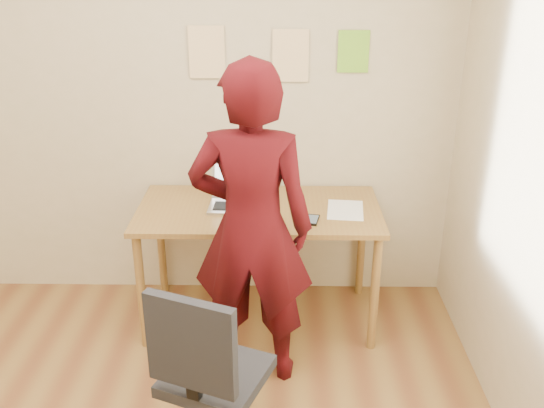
{
  "coord_description": "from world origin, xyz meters",
  "views": [
    {
      "loc": [
        0.69,
        -1.82,
        2.14
      ],
      "look_at": [
        0.64,
        0.95,
        0.95
      ],
      "focal_mm": 40.0,
      "sensor_mm": 36.0,
      "label": 1
    }
  ],
  "objects_px": {
    "phone": "(312,220)",
    "office_chair": "(210,390)",
    "desk": "(259,222)",
    "laptop": "(237,196)",
    "person": "(252,229)"
  },
  "relations": [
    {
      "from": "phone",
      "to": "office_chair",
      "type": "height_order",
      "value": "office_chair"
    },
    {
      "from": "desk",
      "to": "laptop",
      "type": "relative_size",
      "value": 4.29
    },
    {
      "from": "desk",
      "to": "person",
      "type": "relative_size",
      "value": 0.83
    },
    {
      "from": "laptop",
      "to": "person",
      "type": "xyz_separation_m",
      "value": [
        0.11,
        -0.55,
        0.06
      ]
    },
    {
      "from": "phone",
      "to": "office_chair",
      "type": "bearing_deg",
      "value": -104.53
    },
    {
      "from": "desk",
      "to": "phone",
      "type": "height_order",
      "value": "phone"
    },
    {
      "from": "desk",
      "to": "person",
      "type": "bearing_deg",
      "value": -92.03
    },
    {
      "from": "phone",
      "to": "office_chair",
      "type": "xyz_separation_m",
      "value": [
        -0.47,
        -0.97,
        -0.35
      ]
    },
    {
      "from": "phone",
      "to": "person",
      "type": "relative_size",
      "value": 0.09
    },
    {
      "from": "office_chair",
      "to": "person",
      "type": "bearing_deg",
      "value": 98.49
    },
    {
      "from": "desk",
      "to": "office_chair",
      "type": "xyz_separation_m",
      "value": [
        -0.17,
        -1.14,
        -0.26
      ]
    },
    {
      "from": "desk",
      "to": "office_chair",
      "type": "distance_m",
      "value": 1.18
    },
    {
      "from": "desk",
      "to": "laptop",
      "type": "height_order",
      "value": "laptop"
    },
    {
      "from": "desk",
      "to": "office_chair",
      "type": "relative_size",
      "value": 1.53
    },
    {
      "from": "laptop",
      "to": "office_chair",
      "type": "relative_size",
      "value": 0.36
    }
  ]
}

